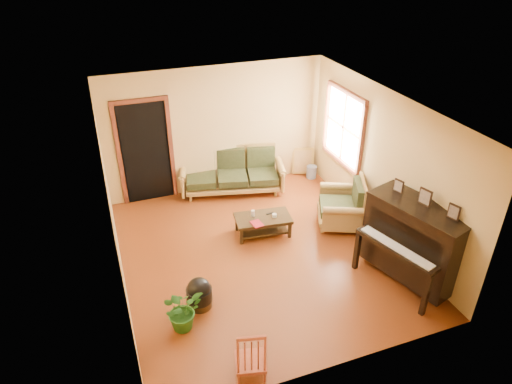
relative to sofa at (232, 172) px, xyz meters
name	(u,v)px	position (x,y,z in m)	size (l,w,h in m)	color
floor	(260,253)	(-0.21, -2.19, -0.45)	(5.00, 5.00, 0.00)	#57220B
doorway	(146,153)	(-1.66, 0.29, 0.57)	(1.08, 0.16, 2.05)	black
window	(344,127)	(2.00, -0.89, 1.05)	(0.12, 1.36, 1.46)	white
sofa	(232,172)	(0.00, 0.00, 0.00)	(2.11, 0.88, 0.90)	olive
coffee_table	(263,225)	(0.05, -1.67, -0.27)	(0.98, 0.54, 0.36)	black
armchair	(340,202)	(1.50, -1.85, 0.01)	(0.88, 0.93, 0.93)	olive
piano	(413,243)	(1.78, -3.57, 0.21)	(0.89, 1.51, 1.33)	black
footstool	(199,296)	(-1.47, -3.06, -0.27)	(0.38, 0.38, 0.36)	black
red_chair	(250,350)	(-1.17, -4.42, -0.06)	(0.37, 0.41, 0.79)	maroon
leaning_frame	(303,161)	(1.73, 0.22, -0.13)	(0.48, 0.11, 0.64)	#BA933E
ceramic_crock	(311,172)	(1.83, -0.03, -0.31)	(0.22, 0.22, 0.28)	#304C91
potted_plant	(182,310)	(-1.78, -3.38, -0.15)	(0.55, 0.48, 0.61)	#255D1A
book	(252,225)	(-0.22, -1.86, -0.08)	(0.18, 0.24, 0.02)	maroon
candle	(253,213)	(-0.11, -1.58, -0.04)	(0.07, 0.07, 0.11)	silver
glass_jar	(274,215)	(0.25, -1.73, -0.07)	(0.08, 0.08, 0.05)	silver
remote	(270,213)	(0.21, -1.61, -0.09)	(0.14, 0.04, 0.01)	black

